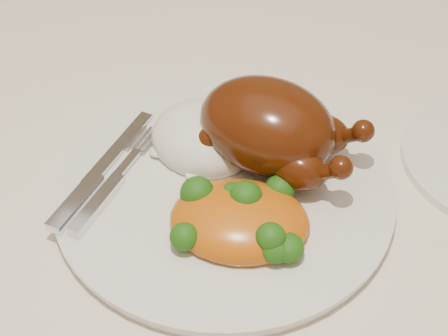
% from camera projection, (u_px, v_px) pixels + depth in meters
% --- Properties ---
extents(dining_table, '(1.60, 0.90, 0.76)m').
position_uv_depth(dining_table, '(146.00, 208.00, 0.72)').
color(dining_table, brown).
rests_on(dining_table, floor).
extents(tablecloth, '(1.73, 1.03, 0.18)m').
position_uv_depth(tablecloth, '(140.00, 162.00, 0.66)').
color(tablecloth, silver).
rests_on(tablecloth, dining_table).
extents(dinner_plate, '(0.33, 0.33, 0.01)m').
position_uv_depth(dinner_plate, '(224.00, 188.00, 0.59)').
color(dinner_plate, silver).
rests_on(dinner_plate, tablecloth).
extents(roast_chicken, '(0.17, 0.12, 0.08)m').
position_uv_depth(roast_chicken, '(271.00, 127.00, 0.58)').
color(roast_chicken, '#4E1B08').
rests_on(roast_chicken, dinner_plate).
extents(rice_mound, '(0.14, 0.13, 0.06)m').
position_uv_depth(rice_mound, '(204.00, 138.00, 0.61)').
color(rice_mound, white).
rests_on(rice_mound, dinner_plate).
extents(mac_and_cheese, '(0.14, 0.12, 0.05)m').
position_uv_depth(mac_and_cheese, '(244.00, 218.00, 0.54)').
color(mac_and_cheese, '#DC5E0E').
rests_on(mac_and_cheese, dinner_plate).
extents(cutlery, '(0.04, 0.17, 0.01)m').
position_uv_depth(cutlery, '(100.00, 185.00, 0.57)').
color(cutlery, silver).
rests_on(cutlery, dinner_plate).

